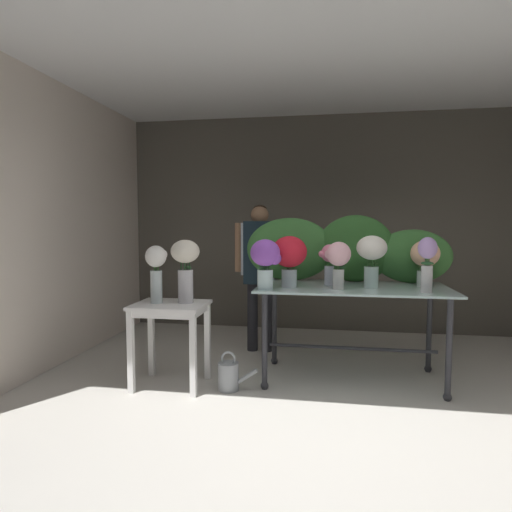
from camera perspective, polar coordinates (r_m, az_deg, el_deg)
name	(u,v)px	position (r m, az deg, el deg)	size (l,w,h in m)	color
ground_plane	(313,370)	(4.46, 7.57, -14.70)	(7.68, 7.68, 0.00)	beige
wall_back	(319,224)	(5.96, 8.27, 4.20)	(5.29, 0.12, 2.88)	#5B564C
wall_left	(64,224)	(5.04, -23.93, 3.86)	(0.12, 3.61, 2.88)	beige
ceiling_slab	(317,64)	(4.47, 7.98, 23.79)	(5.41, 3.61, 0.12)	silver
display_table_glass	(352,302)	(4.08, 12.53, -5.93)	(1.72, 0.90, 0.88)	silver
side_table_white	(170,317)	(3.95, -11.21, -7.83)	(0.63, 0.52, 0.74)	white
florist	(260,262)	(4.86, 0.48, -0.77)	(0.57, 0.24, 1.66)	#232328
foliage_backdrop	(343,251)	(4.35, 11.40, 0.68)	(1.99, 0.27, 0.66)	#387033
vase_peach_lilies	(425,258)	(4.22, 21.40, -0.25)	(0.26, 0.26, 0.42)	silver
vase_ivory_peonies	(372,254)	(3.99, 15.02, 0.25)	(0.27, 0.27, 0.47)	silver
vase_lilac_snapdragons	(427,261)	(3.85, 21.63, -0.56)	(0.15, 0.15, 0.46)	silver
vase_rosy_carnations	(329,261)	(4.08, 9.65, -0.61)	(0.19, 0.15, 0.38)	silver
vase_crimson_tulips	(289,255)	(3.90, 4.42, 0.13)	(0.32, 0.32, 0.46)	silver
vase_blush_hydrangea	(338,259)	(3.82, 10.78, -0.42)	(0.23, 0.21, 0.42)	silver
vase_violet_stock	(266,259)	(3.73, 1.29, -0.40)	(0.27, 0.26, 0.44)	silver
vase_white_roses_tall	(156,269)	(3.93, -13.00, -1.62)	(0.19, 0.19, 0.51)	silver
vase_cream_lisianthus_tall	(185,265)	(3.88, -9.32, -1.11)	(0.25, 0.25, 0.56)	silver
watering_can	(229,376)	(3.91, -3.58, -15.46)	(0.35, 0.18, 0.34)	#999EA3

